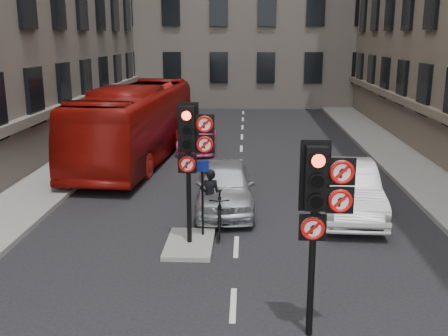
# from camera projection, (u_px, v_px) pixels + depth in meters

# --- Properties ---
(pavement_left) EXTENTS (3.00, 50.00, 0.16)m
(pavement_left) POSITION_uv_depth(u_px,v_px,m) (56.00, 172.00, 20.50)
(pavement_left) COLOR gray
(pavement_left) RESTS_ON ground
(pavement_right) EXTENTS (3.00, 50.00, 0.16)m
(pavement_right) POSITION_uv_depth(u_px,v_px,m) (429.00, 176.00, 19.90)
(pavement_right) COLOR gray
(pavement_right) RESTS_ON ground
(centre_island) EXTENTS (1.20, 2.00, 0.12)m
(centre_island) POSITION_uv_depth(u_px,v_px,m) (190.00, 244.00, 13.48)
(centre_island) COLOR gray
(centre_island) RESTS_ON ground
(signal_near) EXTENTS (0.91, 0.40, 3.58)m
(signal_near) POSITION_uv_depth(u_px,v_px,m) (320.00, 199.00, 8.87)
(signal_near) COLOR black
(signal_near) RESTS_ON ground
(signal_far) EXTENTS (0.91, 0.40, 3.58)m
(signal_far) POSITION_uv_depth(u_px,v_px,m) (191.00, 143.00, 12.82)
(signal_far) COLOR black
(signal_far) RESTS_ON centre_island
(car_silver) EXTENTS (1.95, 4.47, 1.50)m
(car_silver) POSITION_uv_depth(u_px,v_px,m) (225.00, 186.00, 16.22)
(car_silver) COLOR #B0B2B8
(car_silver) RESTS_ON ground
(car_white) EXTENTS (1.84, 4.85, 1.58)m
(car_white) POSITION_uv_depth(u_px,v_px,m) (347.00, 189.00, 15.76)
(car_white) COLOR silver
(car_white) RESTS_ON ground
(car_pink) EXTENTS (1.93, 4.37, 1.25)m
(car_pink) POSITION_uv_depth(u_px,v_px,m) (197.00, 136.00, 24.75)
(car_pink) COLOR #E54389
(car_pink) RESTS_ON ground
(bus_red) EXTENTS (3.52, 11.75, 3.23)m
(bus_red) POSITION_uv_depth(u_px,v_px,m) (136.00, 123.00, 22.50)
(bus_red) COLOR maroon
(bus_red) RESTS_ON ground
(motorcycle) EXTENTS (0.61, 1.90, 1.13)m
(motorcycle) POSITION_uv_depth(u_px,v_px,m) (220.00, 213.00, 14.29)
(motorcycle) COLOR black
(motorcycle) RESTS_ON ground
(motorcyclist) EXTENTS (0.66, 0.52, 1.61)m
(motorcyclist) POSITION_uv_depth(u_px,v_px,m) (210.00, 196.00, 14.98)
(motorcyclist) COLOR black
(motorcyclist) RESTS_ON ground
(info_sign) EXTENTS (0.35, 0.13, 2.03)m
(info_sign) POSITION_uv_depth(u_px,v_px,m) (202.00, 188.00, 13.61)
(info_sign) COLOR black
(info_sign) RESTS_ON centre_island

